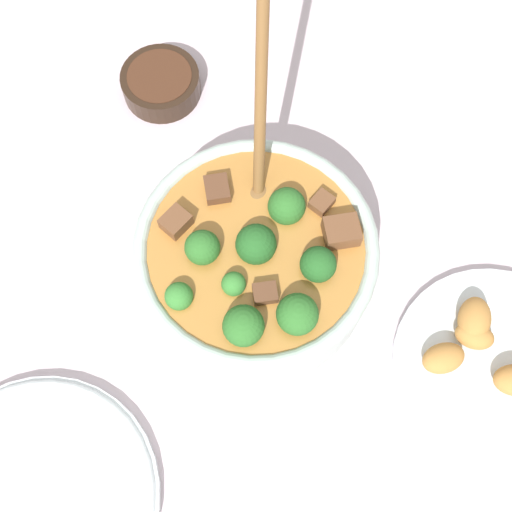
% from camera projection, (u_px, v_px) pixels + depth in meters
% --- Properties ---
extents(ground_plane, '(4.00, 4.00, 0.00)m').
position_uv_depth(ground_plane, '(256.00, 273.00, 0.74)').
color(ground_plane, silver).
extents(stew_bowl, '(0.28, 0.26, 0.28)m').
position_uv_depth(stew_bowl, '(256.00, 258.00, 0.69)').
color(stew_bowl, '#B2C6BC').
rests_on(stew_bowl, ground_plane).
extents(condiment_bowl, '(0.10, 0.10, 0.03)m').
position_uv_depth(condiment_bowl, '(161.00, 83.00, 0.82)').
color(condiment_bowl, black).
rests_on(condiment_bowl, ground_plane).
extents(empty_plate, '(0.25, 0.25, 0.02)m').
position_uv_depth(empty_plate, '(35.00, 501.00, 0.65)').
color(empty_plate, white).
rests_on(empty_plate, ground_plane).
extents(food_plate, '(0.23, 0.23, 0.04)m').
position_uv_depth(food_plate, '(497.00, 364.00, 0.69)').
color(food_plate, white).
rests_on(food_plate, ground_plane).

